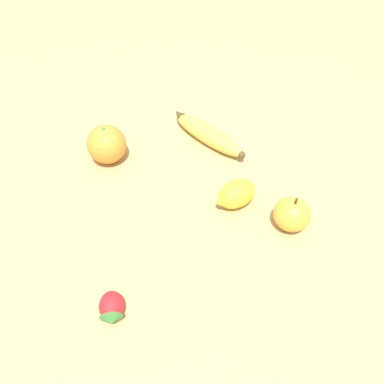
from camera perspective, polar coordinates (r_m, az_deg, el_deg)
The scene contains 6 objects.
ground_plane at distance 0.76m, azimuth -5.82°, elevation -2.34°, with size 3.00×3.00×0.00m, color tan.
banana at distance 0.89m, azimuth 2.39°, elevation 8.80°, with size 0.16×0.20×0.04m.
orange at distance 0.85m, azimuth -12.87°, elevation 7.09°, with size 0.09×0.09×0.09m.
strawberry at distance 0.63m, azimuth -12.16°, elevation -16.95°, with size 0.04×0.06×0.04m.
apple at distance 0.73m, azimuth 14.99°, elevation -3.30°, with size 0.07×0.07×0.08m.
lemon at distance 0.75m, azimuth 6.80°, elevation -0.30°, with size 0.10×0.08×0.06m.
Camera 1 is at (-0.01, -0.49, 0.58)m, focal length 35.00 mm.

